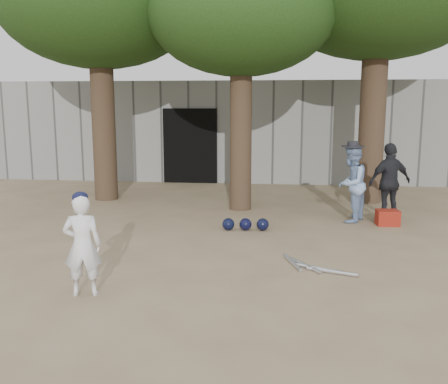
# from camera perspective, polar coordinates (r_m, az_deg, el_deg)

# --- Properties ---
(ground) EXTENTS (70.00, 70.00, 0.00)m
(ground) POSITION_cam_1_polar(r_m,az_deg,el_deg) (7.30, -5.65, -8.64)
(ground) COLOR #937C5E
(ground) RESTS_ON ground
(boy_player) EXTENTS (0.51, 0.39, 1.26)m
(boy_player) POSITION_cam_1_polar(r_m,az_deg,el_deg) (6.35, -15.87, -5.90)
(boy_player) COLOR white
(boy_player) RESTS_ON ground
(spectator_blue) EXTENTS (0.84, 0.92, 1.54)m
(spectator_blue) POSITION_cam_1_polar(r_m,az_deg,el_deg) (10.21, 14.34, 0.92)
(spectator_blue) COLOR #86A3D0
(spectator_blue) RESTS_ON ground
(spectator_dark) EXTENTS (1.00, 0.72, 1.57)m
(spectator_dark) POSITION_cam_1_polar(r_m,az_deg,el_deg) (10.51, 18.40, 1.07)
(spectator_dark) COLOR black
(spectator_dark) RESTS_ON ground
(red_bag) EXTENTS (0.44, 0.35, 0.30)m
(red_bag) POSITION_cam_1_polar(r_m,az_deg,el_deg) (10.21, 18.19, -2.81)
(red_bag) COLOR #A52616
(red_bag) RESTS_ON ground
(back_building) EXTENTS (16.00, 5.24, 3.00)m
(back_building) POSITION_cam_1_polar(r_m,az_deg,el_deg) (17.17, 1.60, 7.27)
(back_building) COLOR gray
(back_building) RESTS_ON ground
(helmet_row) EXTENTS (0.87, 0.28, 0.23)m
(helmet_row) POSITION_cam_1_polar(r_m,az_deg,el_deg) (9.33, 2.48, -3.71)
(helmet_row) COLOR black
(helmet_row) RESTS_ON ground
(bat_pile) EXTENTS (1.02, 0.86, 0.06)m
(bat_pile) POSITION_cam_1_polar(r_m,az_deg,el_deg) (7.34, 9.99, -8.43)
(bat_pile) COLOR silver
(bat_pile) RESTS_ON ground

